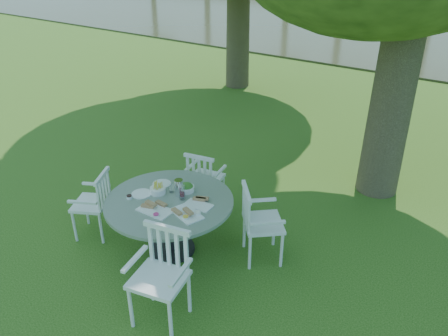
% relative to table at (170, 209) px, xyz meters
% --- Properties ---
extents(ground, '(140.00, 140.00, 0.00)m').
position_rel_table_xyz_m(ground, '(0.18, 0.66, -0.61)').
color(ground, '#1F440E').
rests_on(ground, ground).
extents(table, '(1.52, 1.52, 0.73)m').
position_rel_table_xyz_m(table, '(0.00, 0.00, 0.00)').
color(table, black).
rests_on(table, ground).
extents(chair_ne, '(0.66, 0.66, 0.95)m').
position_rel_table_xyz_m(chair_ne, '(0.90, 0.48, -0.05)').
color(chair_ne, white).
rests_on(chair_ne, ground).
extents(chair_nw, '(0.52, 0.50, 0.88)m').
position_rel_table_xyz_m(chair_nw, '(-0.27, 0.99, -0.09)').
color(chair_nw, white).
rests_on(chair_nw, ground).
extents(chair_sw, '(0.59, 0.60, 0.89)m').
position_rel_table_xyz_m(chair_sw, '(-0.99, -0.27, -0.08)').
color(chair_sw, white).
rests_on(chair_sw, ground).
extents(chair_se, '(0.60, 0.58, 1.01)m').
position_rel_table_xyz_m(chair_se, '(0.63, -0.81, -0.02)').
color(chair_se, white).
rests_on(chair_se, ground).
extents(tableware, '(1.07, 0.77, 0.21)m').
position_rel_table_xyz_m(tableware, '(-0.00, 0.06, 0.16)').
color(tableware, white).
rests_on(tableware, table).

